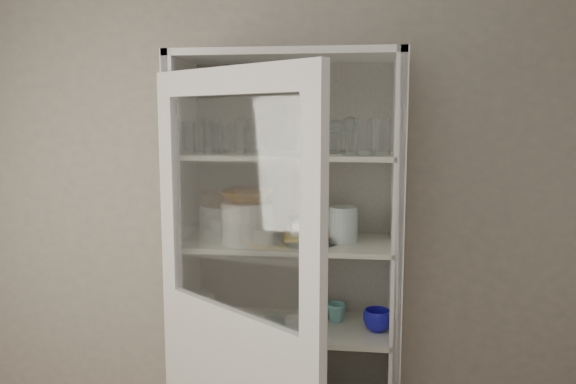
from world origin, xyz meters
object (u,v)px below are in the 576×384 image
Objects in this scene: glass_platter at (305,239)px; measuring_cups at (273,325)px; terracotta_bowl at (247,196)px; grey_bowl_stack at (343,224)px; pantry_cabinet at (290,303)px; mug_blue at (377,320)px; white_canister at (204,305)px; plate_stack_back at (232,225)px; cream_bowl at (247,210)px; mug_teal at (336,313)px; goblet_0 at (255,132)px; plate_stack_front at (248,230)px; goblet_1 at (284,132)px; teal_jar at (318,310)px; mug_white at (295,327)px; yellow_trivet at (305,236)px; goblet_2 at (350,132)px; cupboard_door at (234,366)px; goblet_3 at (336,134)px; white_ramekin at (305,228)px.

measuring_cups is at bearing -156.55° from glass_platter.
terracotta_bowl is 0.45m from grey_bowl_stack.
pantry_cabinet is 16.88× the size of mug_blue.
white_canister is (-0.66, 0.03, -0.42)m from grey_bowl_stack.
glass_platter is at bearing -22.55° from plate_stack_back.
mug_teal is at bearing 19.04° from cream_bowl.
goblet_0 reaches higher than plate_stack_front.
measuring_cups is at bearing 2.61° from cream_bowl.
goblet_1 is 0.48m from plate_stack_front.
goblet_0 is 0.33m from terracotta_bowl.
pantry_cabinet is at bearing 164.58° from grey_bowl_stack.
plate_stack_back is 0.40m from glass_platter.
mug_teal is 0.93× the size of teal_jar.
cream_bowl reaches higher than plate_stack_front.
teal_jar reaches higher than mug_white.
goblet_0 is 0.89m from measuring_cups.
yellow_trivet is at bearing 14.56° from plate_stack_front.
yellow_trivet is 2.02× the size of mug_teal.
grey_bowl_stack is 0.78m from white_canister.
goblet_2 is 1.93× the size of mug_white.
cupboard_door is 8.66× the size of plate_stack_front.
goblet_0 is at bearing 174.24° from teal_jar.
goblet_2 is 1.73× the size of teal_jar.
pantry_cabinet reaches higher than mug_blue.
white_canister is at bearing -134.35° from plate_stack_back.
cupboard_door is at bearing -87.54° from goblet_0.
measuring_cups is (-0.14, -0.06, -0.39)m from glass_platter.
mug_blue is at bearing 34.06° from mug_white.
glass_platter is at bearing 14.56° from terracotta_bowl.
goblet_1 is 0.54× the size of glass_platter.
glass_platter is at bearing 23.45° from measuring_cups.
pantry_cabinet is 0.83m from goblet_3.
grey_bowl_stack reaches higher than plate_stack_front.
goblet_3 is at bearing 9.29° from goblet_1.
teal_jar is (0.13, 0.00, -0.03)m from pantry_cabinet.
glass_platter is 3.00× the size of measuring_cups.
pantry_cabinet is 0.41m from white_canister.
goblet_1 is 0.88m from mug_teal.
glass_platter is 0.60m from white_canister.
goblet_2 is 1.10× the size of grey_bowl_stack.
plate_stack_front is 0.45m from measuring_cups.
goblet_1 is 0.88m from measuring_cups.
goblet_3 is at bearing 27.29° from cream_bowl.
cream_bowl is at bearing 0.00° from terracotta_bowl.
cupboard_door is 11.40× the size of goblet_1.
goblet_2 reaches higher than teal_jar.
grey_bowl_stack is (0.55, -0.14, 0.05)m from plate_stack_back.
goblet_3 is (-0.06, 0.02, -0.01)m from goblet_2.
plate_stack_back is at bearing 157.45° from white_ramekin.
plate_stack_back is 0.41m from white_canister.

